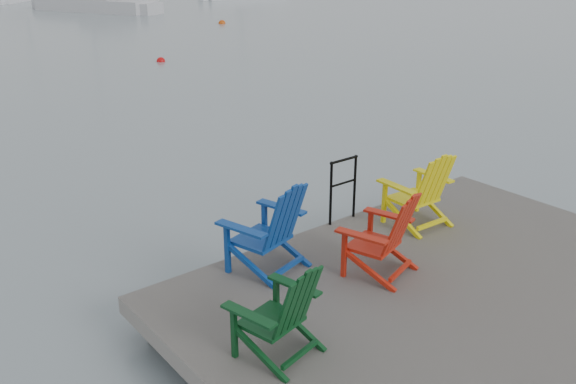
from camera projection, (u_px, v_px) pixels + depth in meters
ground at (477, 341)px, 6.65m from camera, size 400.00×400.00×0.00m
dock at (481, 314)px, 6.52m from camera, size 6.00×5.00×1.40m
handrail at (343, 184)px, 8.19m from camera, size 0.48×0.04×0.90m
chair_green at (282, 310)px, 5.45m from camera, size 0.86×0.81×0.95m
chair_blue at (270, 226)px, 6.91m from camera, size 1.01×0.96×1.09m
chair_red at (384, 233)px, 6.84m from camera, size 0.95×0.90×1.01m
chair_yellow at (422, 189)px, 8.06m from camera, size 0.86×0.80×1.05m
sailboat_near at (96, 6)px, 41.05m from camera, size 5.81×9.13×12.30m
buoy_a at (161, 62)px, 22.98m from camera, size 0.33×0.33×0.33m
buoy_c at (222, 24)px, 34.48m from camera, size 0.40×0.40×0.40m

